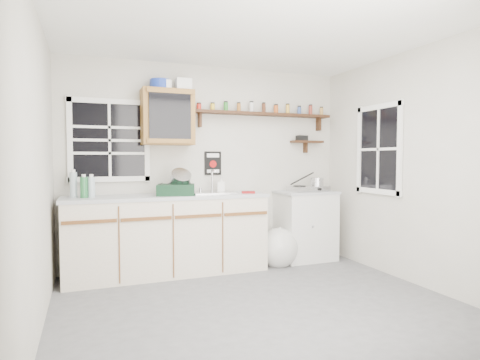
# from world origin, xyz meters

# --- Properties ---
(room) EXTENTS (3.64, 3.24, 2.54)m
(room) POSITION_xyz_m (0.00, 0.00, 1.25)
(room) COLOR #525254
(room) RESTS_ON ground
(main_cabinet) EXTENTS (2.31, 0.63, 0.92)m
(main_cabinet) POSITION_xyz_m (-0.58, 1.30, 0.46)
(main_cabinet) COLOR beige
(main_cabinet) RESTS_ON floor
(right_cabinet) EXTENTS (0.73, 0.57, 0.91)m
(right_cabinet) POSITION_xyz_m (1.25, 1.32, 0.46)
(right_cabinet) COLOR silver
(right_cabinet) RESTS_ON floor
(sink) EXTENTS (0.52, 0.44, 0.29)m
(sink) POSITION_xyz_m (-0.05, 1.30, 0.93)
(sink) COLOR silver
(sink) RESTS_ON main_cabinet
(upper_cabinet) EXTENTS (0.60, 0.32, 0.65)m
(upper_cabinet) POSITION_xyz_m (-0.55, 1.44, 1.82)
(upper_cabinet) COLOR brown
(upper_cabinet) RESTS_ON wall_back
(upper_cabinet_clutter) EXTENTS (0.48, 0.24, 0.14)m
(upper_cabinet_clutter) POSITION_xyz_m (-0.53, 1.44, 2.21)
(upper_cabinet_clutter) COLOR #173098
(upper_cabinet_clutter) RESTS_ON upper_cabinet
(spice_shelf) EXTENTS (1.91, 0.18, 0.35)m
(spice_shelf) POSITION_xyz_m (0.72, 1.51, 1.93)
(spice_shelf) COLOR black
(spice_shelf) RESTS_ON wall_back
(secondary_shelf) EXTENTS (0.45, 0.16, 0.24)m
(secondary_shelf) POSITION_xyz_m (1.36, 1.52, 1.58)
(secondary_shelf) COLOR black
(secondary_shelf) RESTS_ON wall_back
(warning_sign) EXTENTS (0.22, 0.02, 0.30)m
(warning_sign) POSITION_xyz_m (0.05, 1.59, 1.28)
(warning_sign) COLOR black
(warning_sign) RESTS_ON wall_back
(window_back) EXTENTS (0.93, 0.03, 0.98)m
(window_back) POSITION_xyz_m (-1.20, 1.59, 1.55)
(window_back) COLOR black
(window_back) RESTS_ON wall_back
(window_right) EXTENTS (0.03, 0.78, 1.08)m
(window_right) POSITION_xyz_m (1.79, 0.55, 1.45)
(window_right) COLOR black
(window_right) RESTS_ON wall_back
(water_bottles) EXTENTS (0.26, 0.16, 0.30)m
(water_bottles) POSITION_xyz_m (-1.50, 1.31, 1.04)
(water_bottles) COLOR #A4B8C0
(water_bottles) RESTS_ON main_cabinet
(dish_rack) EXTENTS (0.49, 0.41, 0.31)m
(dish_rack) POSITION_xyz_m (-0.49, 1.22, 1.02)
(dish_rack) COLOR black
(dish_rack) RESTS_ON main_cabinet
(soap_bottle) EXTENTS (0.12, 0.12, 0.20)m
(soap_bottle) POSITION_xyz_m (0.10, 1.40, 1.02)
(soap_bottle) COLOR silver
(soap_bottle) RESTS_ON main_cabinet
(rag) EXTENTS (0.19, 0.18, 0.02)m
(rag) POSITION_xyz_m (0.37, 1.18, 0.93)
(rag) COLOR maroon
(rag) RESTS_ON main_cabinet
(hotplate) EXTENTS (0.56, 0.35, 0.08)m
(hotplate) POSITION_xyz_m (1.28, 1.31, 0.94)
(hotplate) COLOR silver
(hotplate) RESTS_ON right_cabinet
(saucepan) EXTENTS (0.43, 0.19, 0.18)m
(saucepan) POSITION_xyz_m (1.40, 1.31, 1.03)
(saucepan) COLOR silver
(saucepan) RESTS_ON hotplate
(trash_bag) EXTENTS (0.45, 0.41, 0.52)m
(trash_bag) POSITION_xyz_m (0.77, 1.16, 0.22)
(trash_bag) COLOR silver
(trash_bag) RESTS_ON floor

